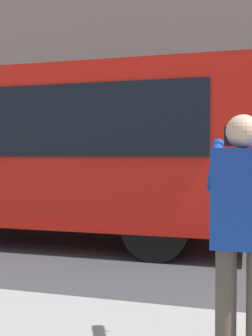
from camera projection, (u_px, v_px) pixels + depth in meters
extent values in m
plane|color=#38383A|center=(246.00, 248.00, 7.30)|extent=(60.00, 60.00, 0.00)
cube|color=gray|center=(250.00, 14.00, 13.63)|extent=(28.00, 0.80, 12.00)
cube|color=red|center=(14.00, 148.00, 8.25)|extent=(9.00, 2.50, 2.60)
cylinder|color=black|center=(179.00, 209.00, 8.52)|extent=(1.00, 0.28, 1.00)
cylinder|color=black|center=(155.00, 228.00, 6.40)|extent=(1.00, 0.28, 1.00)
cylinder|color=#4C4238|center=(226.00, 308.00, 2.89)|extent=(0.14, 0.14, 0.82)
cube|color=navy|center=(242.00, 198.00, 2.84)|extent=(0.40, 0.24, 0.66)
sphere|color=#D8A884|center=(243.00, 131.00, 2.82)|extent=(0.22, 0.22, 0.22)
cylinder|color=navy|center=(216.00, 164.00, 3.03)|extent=(0.09, 0.48, 0.37)
cube|color=black|center=(229.00, 136.00, 3.14)|extent=(0.07, 0.01, 0.14)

